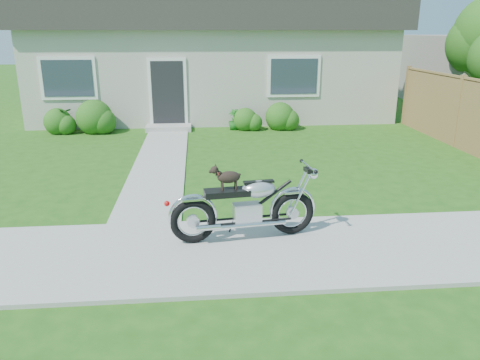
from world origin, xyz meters
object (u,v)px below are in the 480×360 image
object	(u,v)px
house	(212,54)
potted_plant_right	(234,120)
motorcycle_with_dog	(247,206)
fence	(459,112)
potted_plant_left	(63,120)

from	to	relation	value
house	potted_plant_right	xyz separation A→B (m)	(0.55, -3.44, -1.84)
potted_plant_right	motorcycle_with_dog	xyz separation A→B (m)	(-0.46, -8.17, 0.22)
house	fence	xyz separation A→B (m)	(6.30, -6.24, -1.22)
fence	potted_plant_left	size ratio (longest dim) A/B	8.59
potted_plant_right	motorcycle_with_dog	world-z (taller)	motorcycle_with_dog
fence	potted_plant_left	xyz separation A→B (m)	(-10.98, 2.80, -0.55)
fence	motorcycle_with_dog	bearing A→B (deg)	-139.15
potted_plant_left	house	bearing A→B (deg)	36.36
house	fence	size ratio (longest dim) A/B	1.90
house	potted_plant_right	world-z (taller)	house
house	motorcycle_with_dog	bearing A→B (deg)	-89.52
house	potted_plant_left	size ratio (longest dim) A/B	16.35
motorcycle_with_dog	potted_plant_right	bearing A→B (deg)	79.70
fence	potted_plant_right	size ratio (longest dim) A/B	10.31
fence	potted_plant_right	bearing A→B (deg)	154.03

